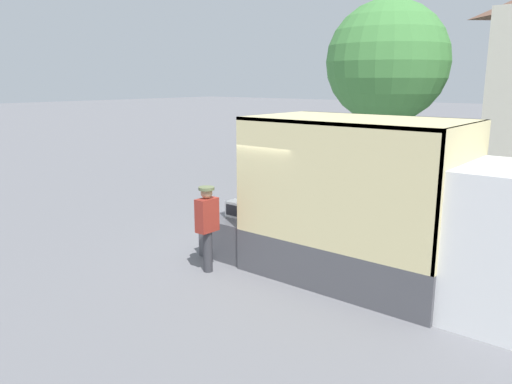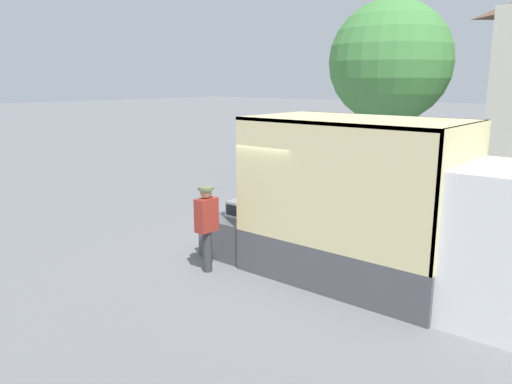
{
  "view_description": "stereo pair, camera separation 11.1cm",
  "coord_description": "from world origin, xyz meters",
  "px_view_note": "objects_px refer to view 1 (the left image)",
  "views": [
    {
      "loc": [
        6.24,
        -8.17,
        3.68
      ],
      "look_at": [
        -0.28,
        -0.2,
        1.38
      ],
      "focal_mm": 35.0,
      "sensor_mm": 36.0,
      "label": 1
    },
    {
      "loc": [
        6.33,
        -8.1,
        3.68
      ],
      "look_at": [
        -0.28,
        -0.2,
        1.38
      ],
      "focal_mm": 35.0,
      "sensor_mm": 36.0,
      "label": 2
    }
  ],
  "objects_px": {
    "microwave": "(240,209)",
    "box_truck": "(449,244)",
    "portable_generator": "(265,199)",
    "street_tree": "(387,62)",
    "worker_person": "(207,220)"
  },
  "relations": [
    {
      "from": "street_tree",
      "to": "box_truck",
      "type": "bearing_deg",
      "value": -59.16
    },
    {
      "from": "microwave",
      "to": "worker_person",
      "type": "height_order",
      "value": "worker_person"
    },
    {
      "from": "box_truck",
      "to": "portable_generator",
      "type": "relative_size",
      "value": 10.29
    },
    {
      "from": "microwave",
      "to": "portable_generator",
      "type": "bearing_deg",
      "value": 95.76
    },
    {
      "from": "microwave",
      "to": "worker_person",
      "type": "bearing_deg",
      "value": -80.74
    },
    {
      "from": "microwave",
      "to": "street_tree",
      "type": "xyz_separation_m",
      "value": [
        -1.57,
        10.21,
        3.36
      ]
    },
    {
      "from": "portable_generator",
      "to": "box_truck",
      "type": "bearing_deg",
      "value": -7.54
    },
    {
      "from": "box_truck",
      "to": "portable_generator",
      "type": "distance_m",
      "value": 4.42
    },
    {
      "from": "box_truck",
      "to": "worker_person",
      "type": "distance_m",
      "value": 4.39
    },
    {
      "from": "microwave",
      "to": "box_truck",
      "type": "bearing_deg",
      "value": 5.6
    },
    {
      "from": "worker_person",
      "to": "microwave",
      "type": "bearing_deg",
      "value": 99.26
    },
    {
      "from": "box_truck",
      "to": "street_tree",
      "type": "relative_size",
      "value": 0.94
    },
    {
      "from": "worker_person",
      "to": "street_tree",
      "type": "relative_size",
      "value": 0.26
    },
    {
      "from": "portable_generator",
      "to": "worker_person",
      "type": "relative_size",
      "value": 0.36
    },
    {
      "from": "box_truck",
      "to": "portable_generator",
      "type": "xyz_separation_m",
      "value": [
        -4.38,
        0.58,
        -0.0
      ]
    }
  ]
}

